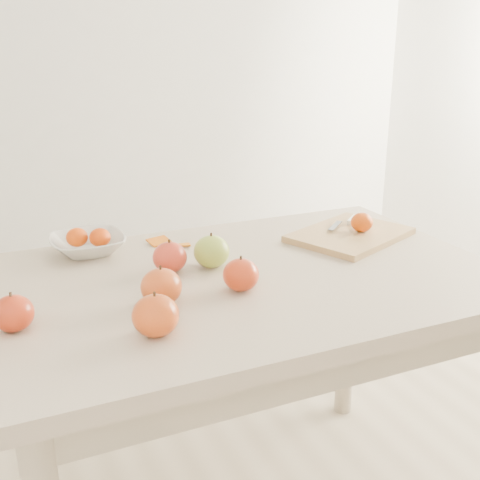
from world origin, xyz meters
name	(u,v)px	position (x,y,z in m)	size (l,w,h in m)	color
table	(248,311)	(0.00, 0.00, 0.65)	(1.20, 0.80, 0.75)	#C8B397
cutting_board	(350,235)	(0.38, 0.13, 0.76)	(0.32, 0.24, 0.02)	tan
board_tangerine	(362,222)	(0.41, 0.12, 0.80)	(0.06, 0.06, 0.05)	#CE5507
fruit_bowl	(88,245)	(-0.32, 0.30, 0.77)	(0.19, 0.19, 0.05)	silver
bowl_tangerine_near	(77,237)	(-0.35, 0.31, 0.79)	(0.06, 0.06, 0.05)	#D74507
bowl_tangerine_far	(100,237)	(-0.29, 0.29, 0.79)	(0.06, 0.06, 0.05)	#CD3A07
orange_peel_a	(159,243)	(-0.13, 0.30, 0.75)	(0.06, 0.04, 0.00)	#C85C0E
orange_peel_b	(182,246)	(-0.08, 0.25, 0.75)	(0.04, 0.04, 0.00)	orange
paring_knife	(350,221)	(0.42, 0.20, 0.78)	(0.16, 0.10, 0.01)	white
apple_green	(212,251)	(-0.06, 0.08, 0.79)	(0.09, 0.09, 0.08)	olive
apple_red_a	(170,257)	(-0.17, 0.09, 0.79)	(0.08, 0.08, 0.08)	maroon
apple_red_c	(156,316)	(-0.29, -0.21, 0.79)	(0.09, 0.09, 0.08)	#971308
apple_red_b	(161,287)	(-0.24, -0.08, 0.79)	(0.09, 0.09, 0.08)	#8F1305
apple_red_d	(13,313)	(-0.54, -0.08, 0.79)	(0.08, 0.08, 0.07)	#8E0606
apple_red_e	(241,275)	(-0.06, -0.08, 0.79)	(0.08, 0.08, 0.07)	maroon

